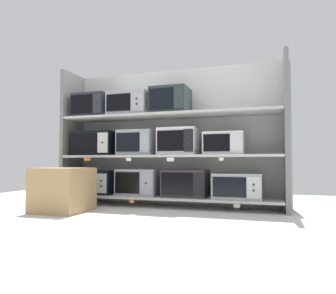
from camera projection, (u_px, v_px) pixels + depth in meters
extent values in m
cube|color=silver|center=(135.00, 222.00, 3.03)|extent=(6.71, 6.00, 0.02)
cube|color=#B2B2AD|center=(174.00, 137.00, 4.28)|extent=(2.91, 0.04, 1.77)
cube|color=slate|center=(72.00, 138.00, 4.45)|extent=(0.05, 0.49, 1.77)
cube|color=slate|center=(286.00, 132.00, 3.60)|extent=(0.05, 0.49, 1.77)
cube|color=beige|center=(168.00, 197.00, 3.99)|extent=(2.71, 0.49, 0.03)
cube|color=black|center=(95.00, 182.00, 4.31)|extent=(0.56, 0.37, 0.30)
cube|color=black|center=(83.00, 183.00, 4.15)|extent=(0.38, 0.01, 0.23)
cube|color=silver|center=(101.00, 183.00, 4.07)|extent=(0.14, 0.01, 0.24)
cylinder|color=#262628|center=(101.00, 186.00, 4.06)|extent=(0.02, 0.01, 0.02)
cylinder|color=#262628|center=(101.00, 181.00, 4.06)|extent=(0.02, 0.01, 0.02)
cube|color=#A29BAD|center=(139.00, 182.00, 4.12)|extent=(0.53, 0.33, 0.33)
cube|color=black|center=(127.00, 183.00, 3.98)|extent=(0.33, 0.01, 0.26)
cube|color=#A29BAD|center=(146.00, 183.00, 3.90)|extent=(0.17, 0.01, 0.26)
cylinder|color=#262628|center=(146.00, 183.00, 3.89)|extent=(0.02, 0.01, 0.02)
cube|color=#352B33|center=(185.00, 183.00, 3.93)|extent=(0.54, 0.33, 0.33)
cube|color=black|center=(177.00, 184.00, 3.78)|extent=(0.39, 0.01, 0.26)
cube|color=black|center=(198.00, 184.00, 3.71)|extent=(0.12, 0.01, 0.26)
cylinder|color=#262628|center=(198.00, 188.00, 3.70)|extent=(0.02, 0.01, 0.02)
cylinder|color=#262628|center=(198.00, 181.00, 3.70)|extent=(0.02, 0.01, 0.02)
cube|color=#A2A4A5|center=(238.00, 186.00, 3.74)|extent=(0.55, 0.40, 0.29)
cube|color=black|center=(229.00, 187.00, 3.56)|extent=(0.37, 0.01, 0.22)
cube|color=silver|center=(254.00, 188.00, 3.48)|extent=(0.15, 0.01, 0.23)
cylinder|color=#262628|center=(254.00, 191.00, 3.47)|extent=(0.02, 0.01, 0.02)
cylinder|color=#262628|center=(254.00, 185.00, 3.48)|extent=(0.02, 0.01, 0.02)
cube|color=orange|center=(88.00, 200.00, 4.05)|extent=(0.06, 0.00, 0.03)
cube|color=orange|center=(132.00, 202.00, 3.86)|extent=(0.06, 0.00, 0.03)
cube|color=beige|center=(237.00, 206.00, 3.48)|extent=(0.07, 0.00, 0.03)
cube|color=beige|center=(168.00, 156.00, 4.01)|extent=(2.71, 0.49, 0.03)
cube|color=black|center=(96.00, 144.00, 4.33)|extent=(0.56, 0.33, 0.32)
cube|color=black|center=(84.00, 143.00, 4.19)|extent=(0.38, 0.01, 0.24)
cube|color=silver|center=(103.00, 143.00, 4.11)|extent=(0.14, 0.01, 0.26)
cylinder|color=#262628|center=(102.00, 143.00, 4.10)|extent=(0.02, 0.01, 0.02)
cube|color=#9DA5AA|center=(137.00, 143.00, 4.15)|extent=(0.46, 0.33, 0.32)
cube|color=black|center=(128.00, 142.00, 4.00)|extent=(0.32, 0.01, 0.23)
cube|color=#9DA5AA|center=(144.00, 142.00, 3.94)|extent=(0.12, 0.01, 0.26)
cube|color=silver|center=(179.00, 142.00, 3.98)|extent=(0.47, 0.38, 0.33)
cube|color=black|center=(170.00, 141.00, 3.81)|extent=(0.33, 0.01, 0.24)
cube|color=black|center=(188.00, 140.00, 3.74)|extent=(0.11, 0.01, 0.26)
cylinder|color=#262628|center=(188.00, 143.00, 3.73)|extent=(0.02, 0.01, 0.02)
cylinder|color=#262628|center=(188.00, 137.00, 3.73)|extent=(0.02, 0.01, 0.02)
cube|color=silver|center=(224.00, 144.00, 3.80)|extent=(0.46, 0.38, 0.26)
cube|color=black|center=(216.00, 143.00, 3.64)|extent=(0.30, 0.01, 0.20)
cube|color=silver|center=(236.00, 142.00, 3.57)|extent=(0.13, 0.01, 0.21)
cube|color=orange|center=(87.00, 159.00, 4.07)|extent=(0.09, 0.00, 0.03)
cube|color=white|center=(129.00, 159.00, 3.90)|extent=(0.07, 0.00, 0.04)
cube|color=white|center=(170.00, 159.00, 3.74)|extent=(0.09, 0.00, 0.04)
cube|color=beige|center=(221.00, 159.00, 3.56)|extent=(0.05, 0.00, 0.04)
cube|color=beige|center=(168.00, 116.00, 4.03)|extent=(2.71, 0.49, 0.03)
cube|color=#272A32|center=(93.00, 106.00, 4.37)|extent=(0.48, 0.39, 0.31)
cube|color=black|center=(82.00, 104.00, 4.19)|extent=(0.33, 0.01, 0.24)
cube|color=#272A32|center=(97.00, 103.00, 4.12)|extent=(0.12, 0.01, 0.25)
cylinder|color=#262628|center=(96.00, 103.00, 4.12)|extent=(0.02, 0.01, 0.02)
cube|color=#A2A0A7|center=(131.00, 105.00, 4.20)|extent=(0.53, 0.39, 0.30)
cube|color=black|center=(118.00, 102.00, 4.03)|extent=(0.33, 0.01, 0.21)
cube|color=#A2A0A7|center=(137.00, 101.00, 3.96)|extent=(0.17, 0.01, 0.24)
cylinder|color=#262628|center=(137.00, 104.00, 3.95)|extent=(0.02, 0.01, 0.02)
cylinder|color=#262628|center=(137.00, 98.00, 3.95)|extent=(0.02, 0.01, 0.02)
cube|color=#293533|center=(171.00, 101.00, 4.03)|extent=(0.46, 0.39, 0.33)
cube|color=black|center=(161.00, 99.00, 3.86)|extent=(0.31, 0.01, 0.25)
cube|color=#293533|center=(179.00, 97.00, 3.79)|extent=(0.12, 0.01, 0.26)
cylinder|color=#262628|center=(178.00, 97.00, 3.78)|extent=(0.02, 0.01, 0.02)
cube|color=tan|center=(63.00, 190.00, 3.59)|extent=(0.54, 0.54, 0.49)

